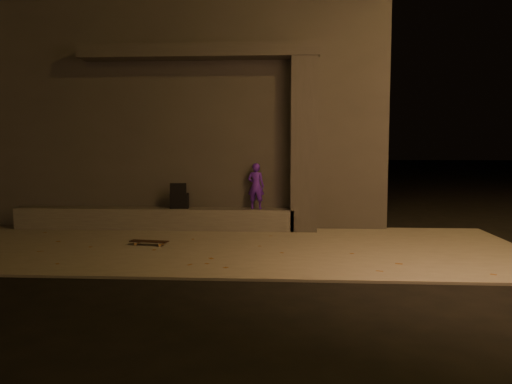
# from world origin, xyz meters

# --- Properties ---
(ground) EXTENTS (120.00, 120.00, 0.00)m
(ground) POSITION_xyz_m (0.00, 0.00, 0.00)
(ground) COLOR black
(ground) RESTS_ON ground
(sidewalk) EXTENTS (11.00, 4.40, 0.04)m
(sidewalk) POSITION_xyz_m (0.00, 2.00, 0.02)
(sidewalk) COLOR #68635C
(sidewalk) RESTS_ON ground
(building) EXTENTS (9.00, 5.10, 5.22)m
(building) POSITION_xyz_m (-1.00, 6.49, 2.61)
(building) COLOR #3B3936
(building) RESTS_ON ground
(ledge) EXTENTS (6.00, 0.55, 0.45)m
(ledge) POSITION_xyz_m (-1.50, 3.75, 0.27)
(ledge) COLOR #54514C
(ledge) RESTS_ON sidewalk
(column) EXTENTS (0.55, 0.55, 3.60)m
(column) POSITION_xyz_m (1.70, 3.75, 1.84)
(column) COLOR #3B3936
(column) RESTS_ON sidewalk
(canopy) EXTENTS (5.00, 0.70, 0.28)m
(canopy) POSITION_xyz_m (-0.50, 3.80, 3.78)
(canopy) COLOR #3B3936
(canopy) RESTS_ON column
(skateboarder) EXTENTS (0.39, 0.29, 0.97)m
(skateboarder) POSITION_xyz_m (0.70, 3.75, 0.98)
(skateboarder) COLOR #4E1CB6
(skateboarder) RESTS_ON ledge
(backpack) EXTENTS (0.42, 0.30, 0.55)m
(backpack) POSITION_xyz_m (-0.95, 3.75, 0.68)
(backpack) COLOR black
(backpack) RESTS_ON ledge
(skateboard) EXTENTS (0.72, 0.28, 0.08)m
(skateboard) POSITION_xyz_m (-1.12, 1.97, 0.10)
(skateboard) COLOR black
(skateboard) RESTS_ON sidewalk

